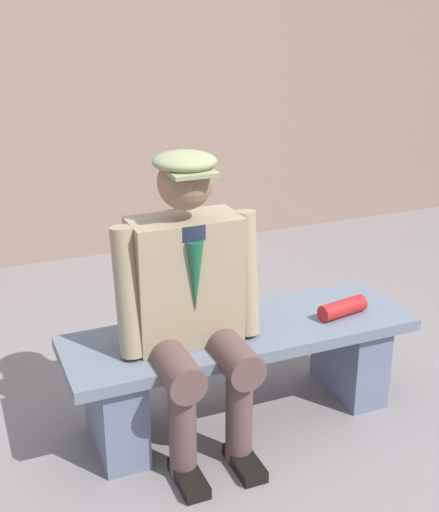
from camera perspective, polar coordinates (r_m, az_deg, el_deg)
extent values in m
plane|color=slate|center=(3.17, 1.72, -13.33)|extent=(30.00, 30.00, 0.00)
cube|color=slate|center=(2.95, 1.81, -6.53)|extent=(1.54, 0.48, 0.05)
cube|color=slate|center=(3.31, 10.90, -8.09)|extent=(0.18, 0.40, 0.40)
cube|color=slate|center=(2.91, -8.79, -12.40)|extent=(0.18, 0.40, 0.40)
cube|color=gray|center=(2.74, -2.91, -2.05)|extent=(0.44, 0.22, 0.53)
cylinder|color=#1E2338|center=(2.66, -3.01, 2.64)|extent=(0.24, 0.24, 0.06)
cone|color=#195938|center=(2.62, -2.07, -1.78)|extent=(0.07, 0.07, 0.29)
sphere|color=#8C664C|center=(2.59, -2.93, 6.24)|extent=(0.22, 0.22, 0.22)
ellipsoid|color=gray|center=(2.57, -2.97, 7.98)|extent=(0.25, 0.25, 0.08)
cube|color=gray|center=(2.49, -2.19, 6.90)|extent=(0.17, 0.10, 0.02)
cylinder|color=brown|center=(2.78, 0.53, -7.77)|extent=(0.15, 0.46, 0.15)
cylinder|color=brown|center=(2.79, 1.67, -13.09)|extent=(0.11, 0.11, 0.45)
cube|color=black|center=(2.87, 2.14, -17.02)|extent=(0.10, 0.24, 0.05)
cylinder|color=gray|center=(2.79, 2.19, -1.47)|extent=(0.10, 0.17, 0.53)
cylinder|color=brown|center=(2.71, -4.23, -8.70)|extent=(0.15, 0.46, 0.15)
cylinder|color=brown|center=(2.72, -3.14, -14.18)|extent=(0.11, 0.11, 0.45)
cube|color=black|center=(2.80, -2.62, -18.20)|extent=(0.10, 0.24, 0.05)
cylinder|color=gray|center=(2.64, -7.74, -3.07)|extent=(0.11, 0.16, 0.53)
cylinder|color=#B21E1E|center=(3.08, 10.33, -4.35)|extent=(0.24, 0.12, 0.08)
cube|color=gray|center=(4.96, -9.81, 11.39)|extent=(12.00, 0.24, 1.96)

